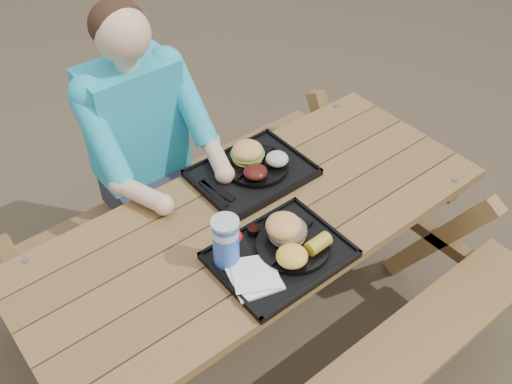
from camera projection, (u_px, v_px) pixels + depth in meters
ground at (256, 333)px, 2.62m from camera, size 60.00×60.00×0.00m
picnic_table at (256, 281)px, 2.37m from camera, size 1.80×1.49×0.75m
tray_near at (280, 256)px, 1.96m from camera, size 0.45×0.35×0.02m
tray_far at (252, 174)px, 2.28m from camera, size 0.45×0.35×0.02m
plate_near at (293, 245)px, 1.97m from camera, size 0.26×0.26×0.02m
plate_far at (256, 166)px, 2.29m from camera, size 0.26×0.26×0.02m
napkin_stack at (255, 278)px, 1.87m from camera, size 0.19×0.19×0.02m
soda_cup at (226, 243)px, 1.88m from camera, size 0.09×0.09×0.18m
condiment_bbq at (254, 230)px, 2.02m from camera, size 0.05×0.05×0.03m
condiment_mustard at (270, 222)px, 2.05m from camera, size 0.04×0.04×0.03m
sandwich at (288, 222)px, 1.95m from camera, size 0.13×0.13×0.14m
mac_cheese at (292, 256)px, 1.89m from camera, size 0.11×0.11×0.05m
corn_cob at (318, 244)px, 1.93m from camera, size 0.09×0.09×0.05m
cutlery_far at (217, 189)px, 2.19m from camera, size 0.06×0.18×0.01m
burger at (248, 147)px, 2.27m from camera, size 0.13×0.13×0.11m
baked_beans at (255, 172)px, 2.21m from camera, size 0.09×0.09×0.04m
potato_salad at (277, 159)px, 2.26m from camera, size 0.09×0.09×0.05m
diner at (144, 165)px, 2.51m from camera, size 0.48×0.84×1.28m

